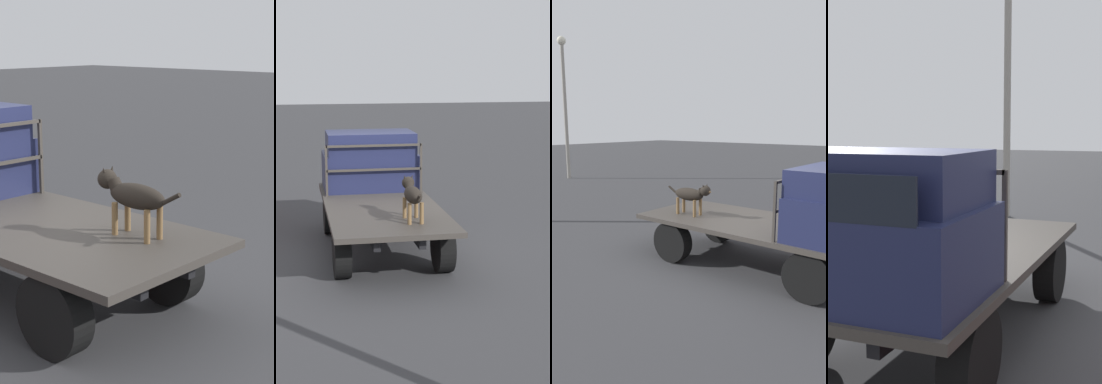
% 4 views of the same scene
% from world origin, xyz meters
% --- Properties ---
extents(ground_plane, '(80.00, 80.00, 0.00)m').
position_xyz_m(ground_plane, '(0.00, 0.00, 0.00)').
color(ground_plane, '#38383A').
extents(flatbed_truck, '(4.20, 1.85, 0.81)m').
position_xyz_m(flatbed_truck, '(0.00, 0.00, 0.59)').
color(flatbed_truck, black).
rests_on(flatbed_truck, ground).
extents(dog, '(1.04, 0.24, 0.64)m').
position_xyz_m(dog, '(-1.20, -0.31, 1.21)').
color(dog, brown).
rests_on(dog, flatbed_truck).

